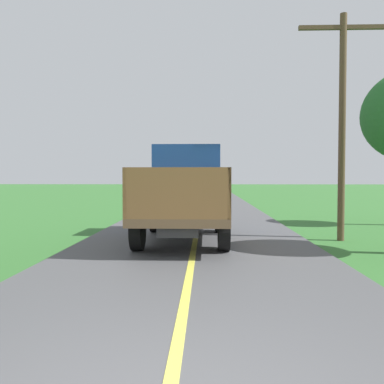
% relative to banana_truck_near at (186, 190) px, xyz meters
% --- Properties ---
extents(banana_truck_near, '(2.38, 5.82, 2.80)m').
position_rel_banana_truck_near_xyz_m(banana_truck_near, '(0.00, 0.00, 0.00)').
color(banana_truck_near, '#2D2D30').
rests_on(banana_truck_near, road_surface).
extents(utility_pole_roadside, '(2.57, 0.20, 6.60)m').
position_rel_banana_truck_near_xyz_m(utility_pole_roadside, '(4.58, -0.24, 2.18)').
color(utility_pole_roadside, brown).
rests_on(utility_pole_roadside, ground).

